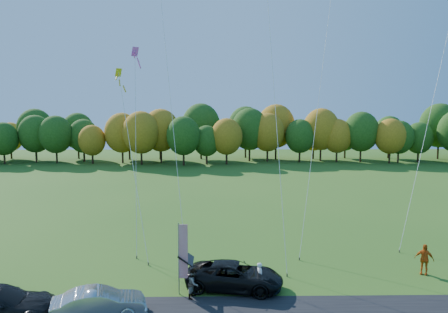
{
  "coord_description": "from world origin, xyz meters",
  "views": [
    {
      "loc": [
        -0.49,
        -24.1,
        10.55
      ],
      "look_at": [
        0.0,
        6.0,
        7.0
      ],
      "focal_mm": 35.0,
      "sensor_mm": 36.0,
      "label": 1
    }
  ],
  "objects_px": {
    "silver_sedan": "(99,304)",
    "feather_flag": "(182,251)",
    "black_suv": "(235,276)",
    "person_east": "(424,259)"
  },
  "relations": [
    {
      "from": "black_suv",
      "to": "person_east",
      "type": "relative_size",
      "value": 2.88
    },
    {
      "from": "silver_sedan",
      "to": "person_east",
      "type": "height_order",
      "value": "person_east"
    },
    {
      "from": "black_suv",
      "to": "silver_sedan",
      "type": "relative_size",
      "value": 1.22
    },
    {
      "from": "person_east",
      "to": "silver_sedan",
      "type": "bearing_deg",
      "value": -133.5
    },
    {
      "from": "silver_sedan",
      "to": "feather_flag",
      "type": "bearing_deg",
      "value": -69.69
    },
    {
      "from": "person_east",
      "to": "black_suv",
      "type": "bearing_deg",
      "value": -140.02
    },
    {
      "from": "black_suv",
      "to": "person_east",
      "type": "bearing_deg",
      "value": -69.91
    },
    {
      "from": "silver_sedan",
      "to": "feather_flag",
      "type": "height_order",
      "value": "feather_flag"
    },
    {
      "from": "black_suv",
      "to": "person_east",
      "type": "xyz_separation_m",
      "value": [
        11.96,
        2.01,
        0.19
      ]
    },
    {
      "from": "person_east",
      "to": "feather_flag",
      "type": "xyz_separation_m",
      "value": [
        -14.91,
        -2.67,
        1.55
      ]
    }
  ]
}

